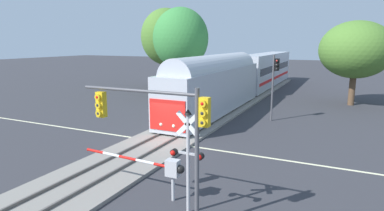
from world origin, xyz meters
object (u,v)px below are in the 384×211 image
commuter_train (246,75)px  traffic_signal_near_right (160,120)px  crossing_gate_near (163,167)px  oak_behind_train (181,39)px  pine_left_background (166,37)px  traffic_signal_far_side (275,77)px  oak_far_right (356,50)px  crossing_signal_mast (188,151)px

commuter_train → traffic_signal_near_right: size_ratio=7.69×
crossing_gate_near → oak_behind_train: oak_behind_train is taller
pine_left_background → traffic_signal_far_side: bearing=-37.4°
oak_far_right → crossing_gate_near: bearing=-105.5°
crossing_gate_near → traffic_signal_near_right: size_ratio=0.97×
crossing_gate_near → pine_left_background: size_ratio=0.46×
crossing_signal_mast → pine_left_background: size_ratio=0.37×
traffic_signal_near_right → pine_left_background: bearing=119.4°
crossing_gate_near → traffic_signal_near_right: (0.79, -1.44, 2.45)m
crossing_gate_near → crossing_signal_mast: bearing=-24.3°
crossing_signal_mast → traffic_signal_far_side: traffic_signal_far_side is taller
traffic_signal_near_right → pine_left_background: size_ratio=0.47×
traffic_signal_near_right → oak_far_right: (6.61, 28.18, 1.94)m
crossing_signal_mast → oak_far_right: (5.87, 27.42, 3.25)m
crossing_gate_near → pine_left_background: bearing=119.4°
commuter_train → crossing_signal_mast: 27.63m
commuter_train → pine_left_background: bearing=164.5°
crossing_gate_near → oak_far_right: (7.39, 26.73, 4.39)m
crossing_signal_mast → traffic_signal_far_side: 16.74m
crossing_gate_near → oak_behind_train: (-11.83, 24.64, 5.60)m
traffic_signal_far_side → crossing_signal_mast: bearing=-89.5°
traffic_signal_near_right → oak_far_right: size_ratio=0.60×
oak_behind_train → oak_far_right: bearing=6.2°
traffic_signal_far_side → commuter_train: bearing=117.7°
traffic_signal_near_right → oak_far_right: oak_far_right is taller
traffic_signal_far_side → oak_behind_train: 16.10m
commuter_train → crossing_signal_mast: (5.59, -27.05, -0.25)m
oak_behind_train → traffic_signal_far_side: bearing=-33.2°
traffic_signal_near_right → oak_far_right: 29.01m
traffic_signal_far_side → oak_behind_train: size_ratio=0.52×
traffic_signal_far_side → pine_left_background: 23.22m
commuter_train → oak_far_right: size_ratio=4.64×
commuter_train → traffic_signal_near_right: bearing=-80.1°
oak_behind_train → commuter_train: bearing=12.5°
traffic_signal_near_right → commuter_train: bearing=99.9°
traffic_signal_far_side → oak_behind_train: oak_behind_train is taller
crossing_signal_mast → oak_behind_train: 28.98m
crossing_gate_near → oak_behind_train: 27.90m
pine_left_background → oak_far_right: 24.53m
traffic_signal_near_right → pine_left_background: pine_left_background is taller
pine_left_background → oak_behind_train: 7.32m
traffic_signal_near_right → crossing_signal_mast: bearing=45.9°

